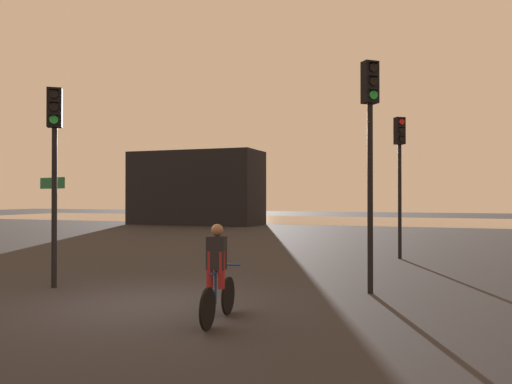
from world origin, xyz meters
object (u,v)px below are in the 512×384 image
Objects in this scene: cyclist at (217,273)px; traffic_light_near_right at (370,133)px; traffic_light_far_right at (400,161)px; distant_building at (196,188)px; traffic_light_near_left at (54,149)px; direction_sign_post at (53,211)px.

traffic_light_near_right is at bearing 53.09° from cyclist.
traffic_light_near_right reaches higher than traffic_light_far_right.
distant_building reaches higher than traffic_light_near_left.
cyclist is (5.71, -2.63, -0.88)m from direction_sign_post.
distant_building is 5.69× the size of cyclist.
cyclist is (13.46, -26.07, -1.89)m from distant_building.
direction_sign_post is (-7.97, -7.15, -1.57)m from traffic_light_far_right.
traffic_light_far_right reaches higher than cyclist.
distant_building reaches higher than direction_sign_post.
cyclist is at bearing 126.64° from traffic_light_near_left.
traffic_light_far_right is 10.82m from direction_sign_post.
direction_sign_post is (-0.91, 0.99, -1.46)m from traffic_light_near_left.
traffic_light_near_right is (-0.19, -6.41, 0.16)m from traffic_light_far_right.
traffic_light_near_right reaches higher than traffic_light_near_left.
direction_sign_post reaches higher than cyclist.
cyclist is (4.80, -1.63, -2.34)m from traffic_light_near_left.
cyclist is at bearing -62.68° from distant_building.
traffic_light_near_right is at bearing 159.62° from traffic_light_near_left.
traffic_light_near_left is 5.58m from cyclist.
direction_sign_post is (-7.77, -0.74, -1.72)m from traffic_light_near_right.
traffic_light_far_right is at bearing -120.15° from direction_sign_post.
distant_building is at bearing 111.90° from cyclist.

